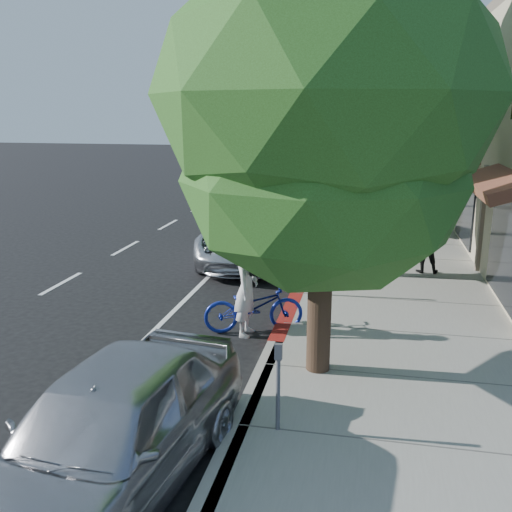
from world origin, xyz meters
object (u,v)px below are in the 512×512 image
(dark_suv_far, at_px, (335,174))
(street_tree_1, at_px, (347,78))
(white_pickup, at_px, (301,176))
(cyclist, at_px, (246,289))
(dark_sedan, at_px, (276,200))
(street_tree_2, at_px, (355,109))
(street_tree_3, at_px, (361,100))
(street_tree_5, at_px, (365,115))
(pedestrian, at_px, (426,244))
(street_tree_4, at_px, (363,111))
(street_tree_0, at_px, (325,102))
(silver_suv, at_px, (250,232))
(near_car_a, at_px, (110,431))
(bicycle, at_px, (254,306))

(dark_suv_far, bearing_deg, street_tree_1, -90.35)
(street_tree_1, height_order, white_pickup, street_tree_1)
(cyclist, height_order, dark_sedan, cyclist)
(street_tree_2, xyz_separation_m, street_tree_3, (-0.00, 6.00, 0.41))
(street_tree_5, bearing_deg, dark_sedan, -100.86)
(pedestrian, bearing_deg, street_tree_4, -82.22)
(street_tree_3, bearing_deg, street_tree_0, -90.00)
(street_tree_1, bearing_deg, white_pickup, 101.03)
(street_tree_1, relative_size, silver_suv, 1.42)
(near_car_a, distance_m, pedestrian, 10.89)
(street_tree_3, bearing_deg, near_car_a, -95.52)
(street_tree_3, relative_size, bicycle, 3.88)
(street_tree_1, bearing_deg, silver_suv, 151.91)
(street_tree_3, bearing_deg, bicycle, -95.25)
(cyclist, relative_size, pedestrian, 1.23)
(white_pickup, bearing_deg, cyclist, -78.15)
(street_tree_5, bearing_deg, dark_suv_far, -104.87)
(street_tree_0, relative_size, street_tree_5, 1.11)
(street_tree_1, bearing_deg, dark_suv_far, 94.54)
(street_tree_2, xyz_separation_m, bicycle, (-1.49, -10.20, -3.90))
(street_tree_0, distance_m, silver_suv, 8.82)
(dark_sedan, height_order, white_pickup, white_pickup)
(street_tree_0, relative_size, dark_suv_far, 1.66)
(cyclist, bearing_deg, dark_sedan, 8.67)
(street_tree_0, height_order, bicycle, street_tree_0)
(street_tree_4, bearing_deg, street_tree_5, 90.00)
(silver_suv, xyz_separation_m, white_pickup, (-0.29, 14.40, 0.11))
(street_tree_0, relative_size, street_tree_2, 1.03)
(silver_suv, height_order, dark_suv_far, silver_suv)
(bicycle, relative_size, pedestrian, 1.31)
(street_tree_2, bearing_deg, cyclist, -98.76)
(cyclist, distance_m, near_car_a, 5.14)
(bicycle, xyz_separation_m, pedestrian, (3.71, 4.71, 0.39))
(near_car_a, bearing_deg, dark_sedan, 100.32)
(street_tree_0, xyz_separation_m, street_tree_3, (-0.00, 18.00, 0.32))
(street_tree_4, relative_size, bicycle, 3.51)
(street_tree_1, xyz_separation_m, dark_suv_far, (-1.47, 18.48, -4.39))
(street_tree_4, relative_size, near_car_a, 1.51)
(street_tree_3, xyz_separation_m, near_car_a, (-2.08, -21.50, -4.04))
(street_tree_0, relative_size, pedestrian, 4.89)
(street_tree_2, height_order, near_car_a, street_tree_2)
(street_tree_5, height_order, near_car_a, street_tree_5)
(street_tree_3, xyz_separation_m, bicycle, (-1.49, -16.20, -4.30))
(near_car_a, bearing_deg, street_tree_4, 92.62)
(street_tree_3, height_order, cyclist, street_tree_3)
(street_tree_0, distance_m, dark_suv_far, 24.81)
(dark_sedan, relative_size, near_car_a, 1.05)
(bicycle, bearing_deg, street_tree_1, -39.55)
(street_tree_1, height_order, near_car_a, street_tree_1)
(dark_sedan, relative_size, pedestrian, 3.20)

